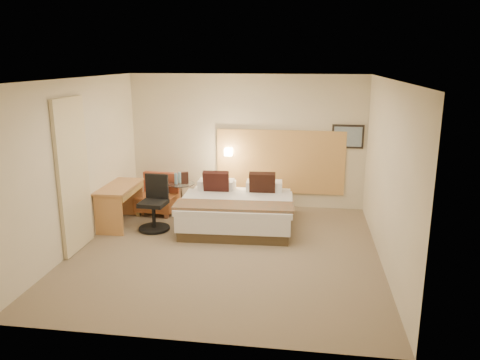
# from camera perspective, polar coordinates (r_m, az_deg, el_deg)

# --- Properties ---
(floor) EXTENTS (4.80, 5.00, 0.02)m
(floor) POSITION_cam_1_polar(r_m,az_deg,el_deg) (7.58, -1.72, -8.70)
(floor) COLOR #7C6A53
(floor) RESTS_ON ground
(ceiling) EXTENTS (4.80, 5.00, 0.02)m
(ceiling) POSITION_cam_1_polar(r_m,az_deg,el_deg) (6.97, -1.90, 12.30)
(ceiling) COLOR white
(ceiling) RESTS_ON floor
(wall_back) EXTENTS (4.80, 0.02, 2.70)m
(wall_back) POSITION_cam_1_polar(r_m,az_deg,el_deg) (9.59, 0.80, 4.74)
(wall_back) COLOR beige
(wall_back) RESTS_ON floor
(wall_front) EXTENTS (4.80, 0.02, 2.70)m
(wall_front) POSITION_cam_1_polar(r_m,az_deg,el_deg) (4.81, -7.01, -5.43)
(wall_front) COLOR beige
(wall_front) RESTS_ON floor
(wall_left) EXTENTS (0.02, 5.00, 2.70)m
(wall_left) POSITION_cam_1_polar(r_m,az_deg,el_deg) (7.93, -19.23, 1.85)
(wall_left) COLOR beige
(wall_left) RESTS_ON floor
(wall_right) EXTENTS (0.02, 5.00, 2.70)m
(wall_right) POSITION_cam_1_polar(r_m,az_deg,el_deg) (7.15, 17.57, 0.66)
(wall_right) COLOR beige
(wall_right) RESTS_ON floor
(headboard_panel) EXTENTS (2.60, 0.04, 1.30)m
(headboard_panel) POSITION_cam_1_polar(r_m,az_deg,el_deg) (9.57, 4.92, 2.22)
(headboard_panel) COLOR tan
(headboard_panel) RESTS_ON wall_back
(art_frame) EXTENTS (0.62, 0.03, 0.47)m
(art_frame) POSITION_cam_1_polar(r_m,az_deg,el_deg) (9.49, 13.01, 5.19)
(art_frame) COLOR black
(art_frame) RESTS_ON wall_back
(art_canvas) EXTENTS (0.54, 0.01, 0.39)m
(art_canvas) POSITION_cam_1_polar(r_m,az_deg,el_deg) (9.47, 13.02, 5.17)
(art_canvas) COLOR slate
(art_canvas) RESTS_ON wall_back
(lamp_arm) EXTENTS (0.02, 0.12, 0.02)m
(lamp_arm) POSITION_cam_1_polar(r_m,az_deg,el_deg) (9.59, -1.36, 3.52)
(lamp_arm) COLOR silver
(lamp_arm) RESTS_ON wall_back
(lamp_shade) EXTENTS (0.15, 0.15, 0.15)m
(lamp_shade) POSITION_cam_1_polar(r_m,az_deg,el_deg) (9.53, -1.42, 3.46)
(lamp_shade) COLOR #FFEDC6
(lamp_shade) RESTS_ON wall_back
(curtain) EXTENTS (0.06, 0.90, 2.42)m
(curtain) POSITION_cam_1_polar(r_m,az_deg,el_deg) (7.72, -19.65, 0.49)
(curtain) COLOR beige
(curtain) RESTS_ON wall_left
(bottle_a) EXTENTS (0.08, 0.08, 0.21)m
(bottle_a) POSITION_cam_1_polar(r_m,az_deg,el_deg) (9.28, -7.82, 0.20)
(bottle_a) COLOR #7EA8C4
(bottle_a) RESTS_ON side_table
(bottle_b) EXTENTS (0.08, 0.08, 0.21)m
(bottle_b) POSITION_cam_1_polar(r_m,az_deg,el_deg) (9.36, -7.39, 0.33)
(bottle_b) COLOR #88BBD2
(bottle_b) RESTS_ON side_table
(menu_folder) EXTENTS (0.15, 0.10, 0.24)m
(menu_folder) POSITION_cam_1_polar(r_m,az_deg,el_deg) (9.25, -6.75, 0.26)
(menu_folder) COLOR #361C16
(menu_folder) RESTS_ON side_table
(bed) EXTENTS (2.06, 2.01, 0.97)m
(bed) POSITION_cam_1_polar(r_m,az_deg,el_deg) (8.60, -0.28, -3.53)
(bed) COLOR #453622
(bed) RESTS_ON floor
(lounge_chair) EXTENTS (0.78, 0.69, 0.77)m
(lounge_chair) POSITION_cam_1_polar(r_m,az_deg,el_deg) (9.47, -9.96, -2.10)
(lounge_chair) COLOR #AA8B50
(lounge_chair) RESTS_ON floor
(side_table) EXTENTS (0.70, 0.70, 0.60)m
(side_table) POSITION_cam_1_polar(r_m,az_deg,el_deg) (9.38, -7.13, -1.98)
(side_table) COLOR white
(side_table) RESTS_ON floor
(desk) EXTENTS (0.58, 1.21, 0.75)m
(desk) POSITION_cam_1_polar(r_m,az_deg,el_deg) (8.82, -14.32, -1.66)
(desk) COLOR #B57C47
(desk) RESTS_ON floor
(desk_chair) EXTENTS (0.59, 0.59, 0.98)m
(desk_chair) POSITION_cam_1_polar(r_m,az_deg,el_deg) (8.51, -10.37, -3.34)
(desk_chair) COLOR black
(desk_chair) RESTS_ON floor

